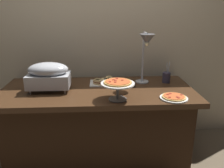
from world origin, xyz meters
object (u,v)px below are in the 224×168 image
pizza_plate_center (118,85)px  utensil_holder (166,77)px  heat_lamp (146,45)px  pizza_plate_front (174,97)px  sandwich_platter (106,82)px  chafing_dish (49,75)px  sauce_cup_near (132,85)px

pizza_plate_center → utensil_holder: 0.73m
pizza_plate_center → heat_lamp: bearing=49.2°
pizza_plate_center → utensil_holder: utensil_holder is taller
heat_lamp → pizza_plate_center: (-0.30, -0.35, -0.28)m
pizza_plate_front → sandwich_platter: 0.74m
chafing_dish → pizza_plate_center: size_ratio=1.36×
chafing_dish → heat_lamp: (0.94, 0.08, 0.26)m
pizza_plate_center → sauce_cup_near: (0.18, 0.33, -0.11)m
pizza_plate_front → sauce_cup_near: size_ratio=4.19×
chafing_dish → pizza_plate_front: (1.14, -0.28, -0.14)m
pizza_plate_front → pizza_plate_center: 0.51m
sandwich_platter → pizza_plate_center: bearing=-78.7°
sandwich_platter → utensil_holder: size_ratio=1.57×
heat_lamp → sandwich_platter: heat_lamp is taller
sandwich_platter → sauce_cup_near: 0.29m
chafing_dish → sandwich_platter: (0.55, 0.17, -0.13)m
sandwich_platter → pizza_plate_front: bearing=-37.7°
pizza_plate_front → utensil_holder: 0.48m
chafing_dish → utensil_holder: bearing=9.1°
pizza_plate_front → sauce_cup_near: (-0.32, 0.34, 0.01)m
pizza_plate_center → sauce_cup_near: 0.39m
pizza_plate_front → sauce_cup_near: sauce_cup_near is taller
chafing_dish → sandwich_platter: chafing_dish is taller
heat_lamp → sauce_cup_near: (-0.13, -0.02, -0.40)m
pizza_plate_center → chafing_dish: bearing=157.1°
sauce_cup_near → utensil_holder: size_ratio=0.26×
heat_lamp → sandwich_platter: size_ratio=1.50×
sauce_cup_near → sandwich_platter: bearing=156.8°
chafing_dish → pizza_plate_front: 1.18m
chafing_dish → pizza_plate_front: bearing=-13.8°
pizza_plate_center → sandwich_platter: size_ratio=0.81×
pizza_plate_front → utensil_holder: (0.06, 0.47, 0.05)m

